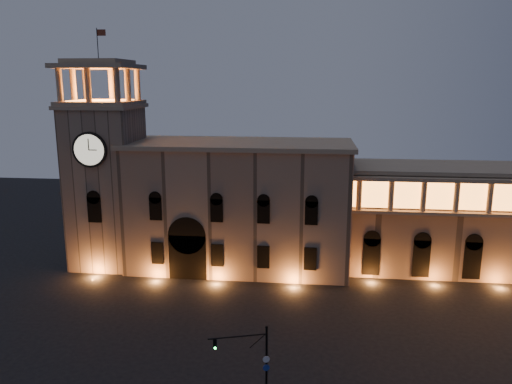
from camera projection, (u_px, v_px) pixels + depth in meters
ground at (228, 344)px, 49.58m from camera, size 160.00×160.00×0.00m
government_building at (238, 205)px, 69.17m from camera, size 30.80×12.80×17.60m
clock_tower at (106, 177)px, 69.41m from camera, size 9.80×9.80×32.40m
colonnade_wing at (488, 219)px, 67.76m from camera, size 40.60×11.50×14.50m
traffic_light at (256, 364)px, 39.80m from camera, size 4.76×1.66×6.77m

